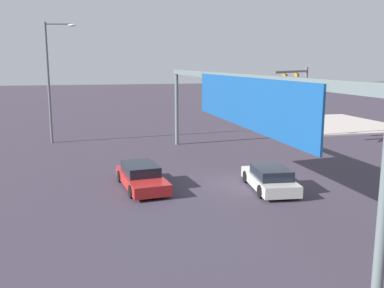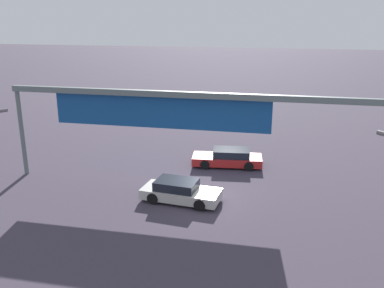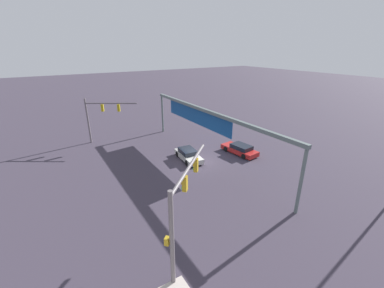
{
  "view_description": "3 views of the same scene",
  "coord_description": "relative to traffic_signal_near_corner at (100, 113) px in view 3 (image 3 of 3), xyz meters",
  "views": [
    {
      "loc": [
        -20.44,
        8.52,
        6.32
      ],
      "look_at": [
        2.9,
        2.69,
        1.76
      ],
      "focal_mm": 39.86,
      "sensor_mm": 36.0,
      "label": 1
    },
    {
      "loc": [
        4.03,
        -21.6,
        10.12
      ],
      "look_at": [
        -0.67,
        0.72,
        3.06
      ],
      "focal_mm": 39.45,
      "sensor_mm": 36.0,
      "label": 2
    },
    {
      "loc": [
        21.55,
        -14.14,
        12.37
      ],
      "look_at": [
        1.41,
        -1.48,
        3.01
      ],
      "focal_mm": 23.18,
      "sensor_mm": 36.0,
      "label": 3
    }
  ],
  "objects": [
    {
      "name": "traffic_signal_near_corner",
      "position": [
        0.0,
        0.0,
        0.0
      ],
      "size": [
        3.86,
        5.89,
        6.14
      ],
      "rotation": [
        0.0,
        0.0,
        1.0
      ],
      "color": "slate",
      "rests_on": "ground"
    },
    {
      "name": "overhead_sign_gantry",
      "position": [
        11.04,
        9.16,
        0.71
      ],
      "size": [
        24.47,
        0.43,
        5.87
      ],
      "color": "slate",
      "rests_on": "ground"
    },
    {
      "name": "sedan_car_waiting_far",
      "position": [
        12.91,
        13.34,
        -3.62
      ],
      "size": [
        4.93,
        2.3,
        1.21
      ],
      "rotation": [
        0.0,
        0.0,
        3.24
      ],
      "color": "red",
      "rests_on": "ground"
    },
    {
      "name": "sedan_car_approaching",
      "position": [
        10.96,
        7.07,
        -3.62
      ],
      "size": [
        4.56,
        2.28,
        1.21
      ],
      "rotation": [
        0.0,
        0.0,
        -0.11
      ],
      "color": "#B9B8B1",
      "rests_on": "ground"
    },
    {
      "name": "ground_plane",
      "position": [
        12.11,
        7.44,
        -4.19
      ],
      "size": [
        225.12,
        225.12,
        0.0
      ],
      "primitive_type": "plane",
      "color": "#3B3341"
    },
    {
      "name": "traffic_signal_opposite_side",
      "position": [
        23.39,
        -0.93,
        0.03
      ],
      "size": [
        4.79,
        5.49,
        6.01
      ],
      "rotation": [
        0.0,
        0.0,
        2.31
      ],
      "color": "slate",
      "rests_on": "ground"
    }
  ]
}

